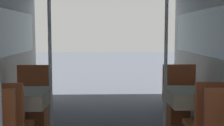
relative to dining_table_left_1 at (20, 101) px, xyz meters
name	(u,v)px	position (x,y,z in m)	size (l,w,h in m)	color
dining_table_left_1	(20,101)	(0.00, 0.00, 0.00)	(0.61, 0.61, 0.72)	#4C4C51
chair_left_far_1	(32,115)	(0.00, 0.56, -0.31)	(0.45, 0.45, 0.93)	brown
support_pole_left_1	(50,62)	(0.34, 0.00, 0.44)	(0.04, 0.04, 2.07)	silver
dining_table_right_1	(195,100)	(1.97, 0.00, 0.00)	(0.61, 0.61, 0.72)	#4C4C51
chair_right_far_1	(182,113)	(1.97, 0.56, -0.31)	(0.45, 0.45, 0.93)	brown
support_pole_right_1	(166,62)	(1.63, 0.00, 0.44)	(0.04, 0.04, 2.07)	silver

